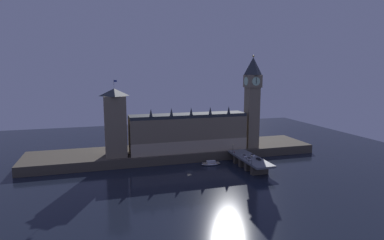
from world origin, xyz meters
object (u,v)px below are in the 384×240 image
at_px(car_northbound_lead, 244,156).
at_px(car_southbound_lead, 259,159).
at_px(clock_tower, 252,99).
at_px(pedestrian_mid_walk, 258,156).
at_px(boat_upstream, 211,163).
at_px(pedestrian_far_rail, 234,152).
at_px(pedestrian_near_rail, 249,161).
at_px(street_lamp_far, 233,147).
at_px(car_northbound_trail, 249,159).
at_px(car_southbound_trail, 252,155).
at_px(street_lamp_near, 252,158).
at_px(victoria_tower, 115,123).

bearing_deg(car_northbound_lead, car_southbound_lead, -57.80).
distance_m(clock_tower, car_northbound_lead, 50.05).
height_order(pedestrian_mid_walk, boat_upstream, pedestrian_mid_walk).
height_order(car_southbound_lead, pedestrian_far_rail, pedestrian_far_rail).
distance_m(pedestrian_far_rail, boat_upstream, 18.74).
distance_m(clock_tower, pedestrian_near_rail, 59.38).
xyz_separation_m(car_southbound_lead, street_lamp_far, (-9.34, 21.41, 3.49)).
xyz_separation_m(car_northbound_trail, pedestrian_far_rail, (-2.98, 17.54, 0.19)).
bearing_deg(car_southbound_trail, street_lamp_near, -118.63).
height_order(victoria_tower, street_lamp_far, victoria_tower).
height_order(clock_tower, pedestrian_far_rail, clock_tower).
height_order(pedestrian_mid_walk, pedestrian_far_rail, pedestrian_far_rail).
height_order(car_southbound_lead, street_lamp_near, street_lamp_near).
height_order(car_southbound_trail, street_lamp_near, street_lamp_near).
bearing_deg(pedestrian_near_rail, street_lamp_near, -95.23).
height_order(pedestrian_near_rail, street_lamp_far, street_lamp_far).
xyz_separation_m(victoria_tower, pedestrian_near_rail, (81.75, -44.20, -22.23)).
height_order(street_lamp_near, boat_upstream, street_lamp_near).
bearing_deg(pedestrian_near_rail, car_northbound_trail, 61.84).
height_order(clock_tower, car_northbound_trail, clock_tower).
bearing_deg(street_lamp_far, pedestrian_far_rail, -78.52).
bearing_deg(boat_upstream, pedestrian_mid_walk, -26.05).
bearing_deg(pedestrian_near_rail, car_southbound_trail, 54.94).
relative_size(car_northbound_lead, street_lamp_far, 0.66).
distance_m(car_southbound_lead, pedestrian_mid_walk, 7.15).
relative_size(car_northbound_lead, pedestrian_near_rail, 2.43).
xyz_separation_m(clock_tower, street_lamp_near, (-22.81, -45.86, -33.29)).
xyz_separation_m(car_northbound_trail, street_lamp_far, (-3.38, 19.51, 3.49)).
bearing_deg(car_southbound_lead, car_northbound_trail, 162.29).
distance_m(car_southbound_trail, street_lamp_near, 19.72).
relative_size(street_lamp_far, boat_upstream, 0.47).
xyz_separation_m(car_southbound_trail, street_lamp_far, (-9.34, 12.34, 3.42)).
height_order(victoria_tower, street_lamp_near, victoria_tower).
xyz_separation_m(car_northbound_trail, car_southbound_lead, (5.96, -1.90, 0.01)).
xyz_separation_m(car_northbound_trail, street_lamp_near, (-3.38, -9.93, 3.08)).
height_order(victoria_tower, car_southbound_trail, victoria_tower).
bearing_deg(car_northbound_lead, car_northbound_trail, -90.00).
bearing_deg(pedestrian_mid_walk, clock_tower, 71.48).
relative_size(car_southbound_lead, street_lamp_near, 0.74).
distance_m(car_southbound_lead, car_southbound_trail, 9.07).
bearing_deg(street_lamp_far, car_southbound_lead, -66.44).
distance_m(car_northbound_lead, street_lamp_near, 18.08).
bearing_deg(pedestrian_far_rail, car_southbound_trail, -49.24).
bearing_deg(pedestrian_far_rail, street_lamp_near, -90.83).
relative_size(pedestrian_mid_walk, pedestrian_far_rail, 0.96).
height_order(clock_tower, victoria_tower, clock_tower).
bearing_deg(car_northbound_lead, clock_tower, 55.59).
relative_size(car_northbound_trail, car_southbound_lead, 1.04).
xyz_separation_m(pedestrian_near_rail, street_lamp_far, (-0.40, 25.07, 3.21)).
bearing_deg(street_lamp_near, car_southbound_trail, 61.37).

